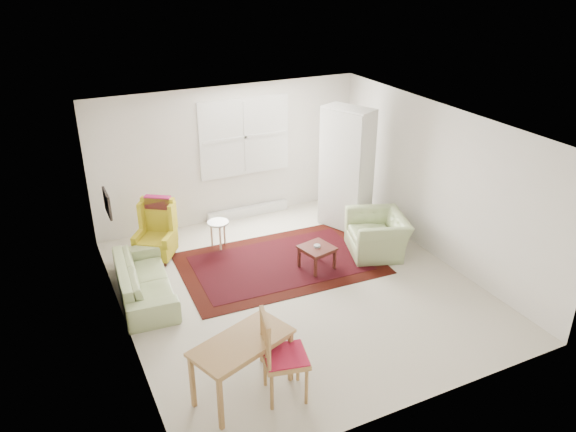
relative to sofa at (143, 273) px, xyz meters
name	(u,v)px	position (x,y,z in m)	size (l,w,h in m)	color
room	(292,205)	(2.12, -0.55, 0.89)	(5.04, 5.54, 2.51)	beige
rug	(280,263)	(2.16, -0.02, -0.35)	(3.14, 2.02, 0.03)	black
sofa	(143,273)	(0.00, 0.00, 0.00)	(1.83, 0.72, 0.74)	#93A46D
armchair	(378,231)	(3.79, -0.37, 0.03)	(1.02, 0.89, 0.79)	#93A46D
wingback_chair	(154,231)	(0.42, 1.01, 0.13)	(0.58, 0.62, 1.01)	gold
coffee_table	(317,258)	(2.63, -0.41, -0.17)	(0.48, 0.48, 0.39)	#481C16
stool	(219,234)	(1.47, 0.95, -0.13)	(0.36, 0.36, 0.49)	white
cabinet	(346,169)	(3.82, 0.74, 0.73)	(0.46, 0.88, 2.21)	white
desk	(243,367)	(0.55, -2.50, -0.01)	(1.14, 0.57, 0.72)	#A87B43
desk_chair	(285,355)	(0.97, -2.74, 0.18)	(0.48, 0.48, 1.10)	#A87B43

